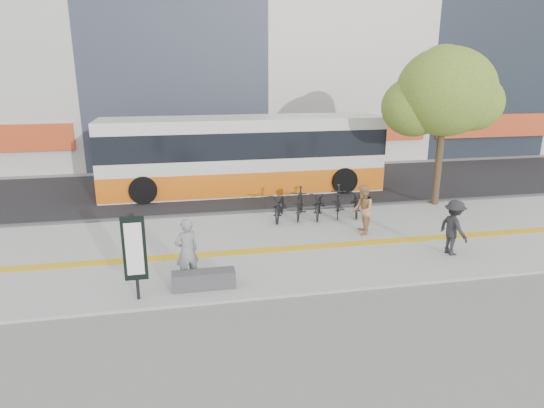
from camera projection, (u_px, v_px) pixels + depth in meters
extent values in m
plane|color=slate|center=(292.00, 264.00, 13.72)|extent=(120.00, 120.00, 0.00)
cube|color=gray|center=(281.00, 245.00, 15.12)|extent=(40.00, 7.00, 0.08)
cube|color=gold|center=(284.00, 249.00, 14.64)|extent=(40.00, 0.45, 0.01)
cube|color=black|center=(247.00, 188.00, 22.18)|extent=(40.00, 8.00, 0.06)
cube|color=#3D3D40|center=(262.00, 212.00, 18.41)|extent=(40.00, 0.25, 0.14)
cube|color=#C2411B|center=(268.00, 131.00, 26.76)|extent=(19.00, 0.50, 1.40)
cube|color=#C2411B|center=(544.00, 124.00, 30.13)|extent=(15.20, 0.50, 1.40)
cube|color=#3D3D40|center=(204.00, 280.00, 12.02)|extent=(1.60, 0.45, 0.45)
cylinder|color=black|center=(135.00, 257.00, 11.19)|extent=(0.08, 0.08, 2.20)
cube|color=black|center=(134.00, 248.00, 11.13)|extent=(0.55, 0.08, 1.60)
cube|color=white|center=(134.00, 249.00, 11.08)|extent=(0.40, 0.02, 1.30)
cylinder|color=#382719|center=(438.00, 166.00, 19.02)|extent=(0.28, 0.28, 3.20)
ellipsoid|color=#446A23|center=(446.00, 92.00, 18.20)|extent=(3.80, 3.80, 3.42)
ellipsoid|color=#446A23|center=(414.00, 107.00, 18.65)|extent=(2.60, 2.60, 2.34)
ellipsoid|color=#446A23|center=(472.00, 103.00, 18.11)|extent=(2.40, 2.40, 2.16)
ellipsoid|color=#446A23|center=(444.00, 70.00, 18.79)|extent=(2.20, 2.20, 1.98)
cube|color=silver|center=(243.00, 155.00, 21.20)|extent=(12.47, 2.60, 3.33)
cube|color=#CD5C0E|center=(244.00, 178.00, 21.50)|extent=(12.49, 2.62, 1.04)
cube|color=black|center=(243.00, 142.00, 21.04)|extent=(12.49, 2.62, 1.14)
cylinder|color=black|center=(143.00, 190.00, 19.46)|extent=(1.14, 0.36, 1.14)
cylinder|color=black|center=(147.00, 176.00, 21.91)|extent=(1.14, 0.36, 1.14)
cylinder|color=black|center=(344.00, 180.00, 21.10)|extent=(1.14, 0.36, 1.14)
cylinder|color=black|center=(327.00, 169.00, 23.54)|extent=(1.14, 0.36, 1.14)
imported|color=black|center=(280.00, 206.00, 17.42)|extent=(1.28, 2.05, 1.02)
imported|color=black|center=(300.00, 203.00, 17.54)|extent=(1.13, 1.95, 1.13)
imported|color=black|center=(319.00, 203.00, 17.70)|extent=(1.28, 2.05, 1.02)
imported|color=black|center=(338.00, 201.00, 17.82)|extent=(1.13, 1.95, 1.13)
imported|color=black|center=(357.00, 201.00, 17.98)|extent=(1.28, 2.05, 1.02)
imported|color=black|center=(187.00, 251.00, 12.14)|extent=(0.75, 0.64, 1.75)
imported|color=#AD7D4C|center=(363.00, 210.00, 15.75)|extent=(0.82, 0.95, 1.69)
imported|color=black|center=(454.00, 227.00, 14.04)|extent=(0.78, 1.17, 1.68)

